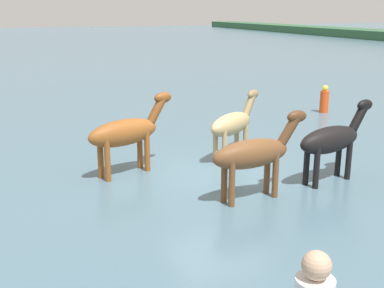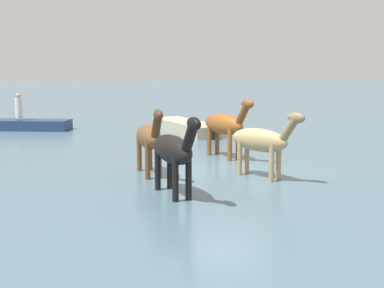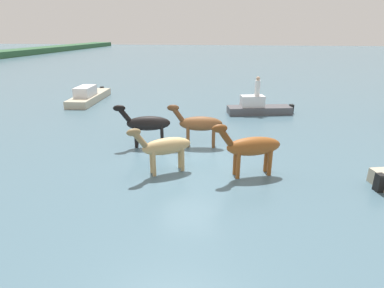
{
  "view_description": "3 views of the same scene",
  "coord_description": "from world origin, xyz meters",
  "px_view_note": "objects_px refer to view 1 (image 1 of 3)",
  "views": [
    {
      "loc": [
        11.03,
        -5.04,
        4.19
      ],
      "look_at": [
        0.1,
        -0.72,
        0.88
      ],
      "focal_mm": 45.34,
      "sensor_mm": 36.0,
      "label": 1
    },
    {
      "loc": [
        3.31,
        13.44,
        2.94
      ],
      "look_at": [
        0.59,
        -0.8,
        0.71
      ],
      "focal_mm": 45.98,
      "sensor_mm": 36.0,
      "label": 2
    },
    {
      "loc": [
        -11.23,
        -1.51,
        5.02
      ],
      "look_at": [
        -0.89,
        -0.05,
        1.14
      ],
      "focal_mm": 28.67,
      "sensor_mm": 36.0,
      "label": 3
    }
  ],
  "objects_px": {
    "horse_pinto_flank": "(332,140)",
    "horse_lead": "(233,124)",
    "horse_chestnut_trailing": "(127,132)",
    "horse_gray_outer": "(254,154)",
    "buoy_channel_marker": "(324,100)"
  },
  "relations": [
    {
      "from": "horse_pinto_flank",
      "to": "horse_lead",
      "type": "bearing_deg",
      "value": 106.02
    },
    {
      "from": "horse_chestnut_trailing",
      "to": "horse_gray_outer",
      "type": "relative_size",
      "value": 1.03
    },
    {
      "from": "horse_pinto_flank",
      "to": "horse_chestnut_trailing",
      "type": "bearing_deg",
      "value": 139.45
    },
    {
      "from": "horse_lead",
      "to": "buoy_channel_marker",
      "type": "height_order",
      "value": "horse_lead"
    },
    {
      "from": "horse_chestnut_trailing",
      "to": "buoy_channel_marker",
      "type": "distance_m",
      "value": 10.56
    },
    {
      "from": "horse_pinto_flank",
      "to": "buoy_channel_marker",
      "type": "height_order",
      "value": "horse_pinto_flank"
    },
    {
      "from": "horse_chestnut_trailing",
      "to": "buoy_channel_marker",
      "type": "height_order",
      "value": "horse_chestnut_trailing"
    },
    {
      "from": "horse_gray_outer",
      "to": "horse_pinto_flank",
      "type": "xyz_separation_m",
      "value": [
        -0.33,
        2.34,
        0.01
      ]
    },
    {
      "from": "horse_lead",
      "to": "horse_chestnut_trailing",
      "type": "distance_m",
      "value": 3.14
    },
    {
      "from": "horse_lead",
      "to": "horse_pinto_flank",
      "type": "xyz_separation_m",
      "value": [
        2.61,
        1.43,
        0.05
      ]
    },
    {
      "from": "buoy_channel_marker",
      "to": "horse_chestnut_trailing",
      "type": "bearing_deg",
      "value": -64.32
    },
    {
      "from": "horse_gray_outer",
      "to": "horse_lead",
      "type": "bearing_deg",
      "value": 66.57
    },
    {
      "from": "horse_lead",
      "to": "horse_gray_outer",
      "type": "xyz_separation_m",
      "value": [
        2.94,
        -0.91,
        0.04
      ]
    },
    {
      "from": "horse_gray_outer",
      "to": "horse_pinto_flank",
      "type": "height_order",
      "value": "horse_pinto_flank"
    },
    {
      "from": "horse_lead",
      "to": "buoy_channel_marker",
      "type": "xyz_separation_m",
      "value": [
        -4.37,
        6.38,
        -0.51
      ]
    }
  ]
}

